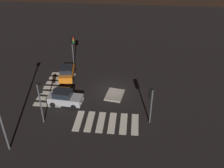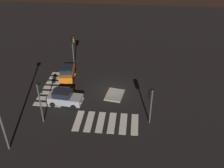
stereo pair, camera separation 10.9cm
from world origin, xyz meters
name	(u,v)px [view 1 (the left image)]	position (x,y,z in m)	size (l,w,h in m)	color
ground_plane	(112,91)	(0.00, 0.00, 0.00)	(80.00, 80.00, 0.00)	black
traffic_island	(115,95)	(0.92, 0.40, 0.09)	(2.84, 2.30, 0.18)	gray
car_silver	(65,98)	(3.08, -4.96, 0.82)	(2.08, 3.97, 1.68)	#9EA0A5
car_orange	(67,72)	(-2.51, -6.11, 0.84)	(4.11, 2.28, 1.72)	orange
traffic_light_south	(73,44)	(-5.67, -5.86, 3.46)	(0.54, 0.54, 4.57)	#47474C
traffic_light_east	(40,94)	(6.19, -6.24, 3.40)	(0.54, 0.54, 4.49)	#47474C
traffic_light_north	(151,98)	(5.20, 4.25, 2.94)	(0.53, 0.54, 3.88)	#47474C
crosswalk_near	(56,88)	(0.00, -6.89, 0.01)	(7.60, 3.20, 0.02)	silver
crosswalk_side	(106,122)	(5.77, 0.00, 0.01)	(3.20, 6.45, 0.02)	silver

